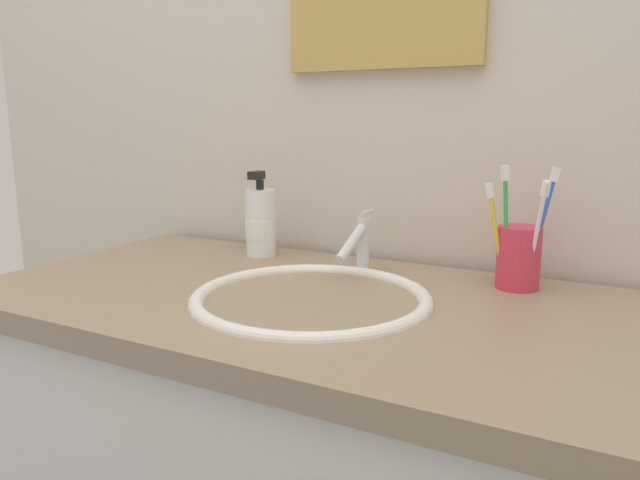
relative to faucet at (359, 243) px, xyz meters
name	(u,v)px	position (x,y,z in m)	size (l,w,h in m)	color
tiled_wall_back	(386,113)	(-0.02, 0.16, 0.23)	(2.31, 0.04, 2.40)	beige
sink_basin	(311,322)	(0.00, -0.18, -0.10)	(0.38, 0.38, 0.11)	white
faucet	(359,243)	(0.00, 0.00, 0.00)	(0.02, 0.14, 0.11)	silver
toothbrush_cup	(518,257)	(0.28, 0.04, -0.01)	(0.07, 0.07, 0.11)	#D8334C
toothbrush_white	(537,229)	(0.30, 0.01, 0.05)	(0.04, 0.04, 0.18)	white
toothbrush_green	(506,219)	(0.25, 0.01, 0.06)	(0.03, 0.02, 0.20)	green
toothbrush_blue	(543,220)	(0.31, 0.05, 0.06)	(0.05, 0.03, 0.20)	blue
toothbrush_yellow	(496,228)	(0.24, 0.02, 0.05)	(0.04, 0.02, 0.17)	yellow
soap_dispenser	(261,223)	(-0.24, 0.04, 0.01)	(0.06, 0.06, 0.18)	white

